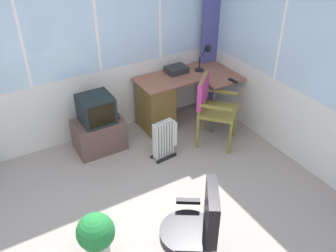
{
  "coord_description": "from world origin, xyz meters",
  "views": [
    {
      "loc": [
        -1.1,
        -2.37,
        3.07
      ],
      "look_at": [
        0.65,
        0.6,
        0.8
      ],
      "focal_mm": 39.93,
      "sensor_mm": 36.0,
      "label": 1
    }
  ],
  "objects_px": {
    "space_heater": "(165,139)",
    "potted_plant": "(96,234)",
    "desk_lamp": "(206,54)",
    "tv_on_stand": "(98,126)",
    "desk": "(160,102)",
    "office_chair": "(197,227)",
    "tv_remote": "(233,81)",
    "paper_tray": "(176,70)",
    "wooden_armchair": "(210,101)"
  },
  "relations": [
    {
      "from": "office_chair",
      "to": "desk_lamp",
      "type": "bearing_deg",
      "value": 53.38
    },
    {
      "from": "desk",
      "to": "tv_on_stand",
      "type": "height_order",
      "value": "tv_on_stand"
    },
    {
      "from": "office_chair",
      "to": "tv_on_stand",
      "type": "distance_m",
      "value": 2.27
    },
    {
      "from": "office_chair",
      "to": "tv_on_stand",
      "type": "height_order",
      "value": "office_chair"
    },
    {
      "from": "paper_tray",
      "to": "tv_remote",
      "type": "bearing_deg",
      "value": -51.33
    },
    {
      "from": "tv_on_stand",
      "to": "space_heater",
      "type": "relative_size",
      "value": 1.48
    },
    {
      "from": "desk",
      "to": "tv_remote",
      "type": "bearing_deg",
      "value": -31.44
    },
    {
      "from": "desk_lamp",
      "to": "tv_on_stand",
      "type": "relative_size",
      "value": 0.5
    },
    {
      "from": "desk_lamp",
      "to": "tv_remote",
      "type": "bearing_deg",
      "value": -75.57
    },
    {
      "from": "desk_lamp",
      "to": "space_heater",
      "type": "relative_size",
      "value": 0.73
    },
    {
      "from": "desk",
      "to": "space_heater",
      "type": "distance_m",
      "value": 0.74
    },
    {
      "from": "desk",
      "to": "tv_remote",
      "type": "distance_m",
      "value": 1.07
    },
    {
      "from": "paper_tray",
      "to": "space_heater",
      "type": "bearing_deg",
      "value": -129.61
    },
    {
      "from": "desk",
      "to": "desk_lamp",
      "type": "relative_size",
      "value": 3.5
    },
    {
      "from": "office_chair",
      "to": "paper_tray",
      "type": "bearing_deg",
      "value": 62.09
    },
    {
      "from": "tv_remote",
      "to": "office_chair",
      "type": "relative_size",
      "value": 0.15
    },
    {
      "from": "wooden_armchair",
      "to": "potted_plant",
      "type": "height_order",
      "value": "wooden_armchair"
    },
    {
      "from": "wooden_armchair",
      "to": "office_chair",
      "type": "height_order",
      "value": "office_chair"
    },
    {
      "from": "tv_on_stand",
      "to": "office_chair",
      "type": "bearing_deg",
      "value": -89.26
    },
    {
      "from": "desk",
      "to": "tv_on_stand",
      "type": "relative_size",
      "value": 1.73
    },
    {
      "from": "tv_remote",
      "to": "space_heater",
      "type": "bearing_deg",
      "value": -179.19
    },
    {
      "from": "paper_tray",
      "to": "tv_on_stand",
      "type": "bearing_deg",
      "value": -172.11
    },
    {
      "from": "desk_lamp",
      "to": "potted_plant",
      "type": "bearing_deg",
      "value": -145.93
    },
    {
      "from": "tv_remote",
      "to": "office_chair",
      "type": "bearing_deg",
      "value": -141.17
    },
    {
      "from": "office_chair",
      "to": "potted_plant",
      "type": "relative_size",
      "value": 2.12
    },
    {
      "from": "desk",
      "to": "desk_lamp",
      "type": "xyz_separation_m",
      "value": [
        0.74,
        -0.05,
        0.6
      ]
    },
    {
      "from": "desk_lamp",
      "to": "potted_plant",
      "type": "distance_m",
      "value": 2.98
    },
    {
      "from": "space_heater",
      "to": "potted_plant",
      "type": "relative_size",
      "value": 1.14
    },
    {
      "from": "desk",
      "to": "desk_lamp",
      "type": "height_order",
      "value": "desk_lamp"
    },
    {
      "from": "tv_on_stand",
      "to": "potted_plant",
      "type": "relative_size",
      "value": 1.69
    },
    {
      "from": "desk_lamp",
      "to": "paper_tray",
      "type": "bearing_deg",
      "value": 157.13
    },
    {
      "from": "desk",
      "to": "potted_plant",
      "type": "relative_size",
      "value": 2.93
    },
    {
      "from": "desk",
      "to": "office_chair",
      "type": "height_order",
      "value": "office_chair"
    },
    {
      "from": "tv_remote",
      "to": "tv_on_stand",
      "type": "relative_size",
      "value": 0.19
    },
    {
      "from": "desk",
      "to": "tv_remote",
      "type": "xyz_separation_m",
      "value": [
        0.87,
        -0.53,
        0.35
      ]
    },
    {
      "from": "tv_remote",
      "to": "office_chair",
      "type": "distance_m",
      "value": 2.55
    },
    {
      "from": "wooden_armchair",
      "to": "potted_plant",
      "type": "distance_m",
      "value": 2.31
    },
    {
      "from": "desk",
      "to": "potted_plant",
      "type": "distance_m",
      "value": 2.35
    },
    {
      "from": "tv_on_stand",
      "to": "tv_remote",
      "type": "bearing_deg",
      "value": -14.24
    },
    {
      "from": "tv_remote",
      "to": "space_heater",
      "type": "relative_size",
      "value": 0.28
    },
    {
      "from": "tv_remote",
      "to": "paper_tray",
      "type": "distance_m",
      "value": 0.83
    },
    {
      "from": "space_heater",
      "to": "desk_lamp",
      "type": "bearing_deg",
      "value": 30.59
    },
    {
      "from": "wooden_armchair",
      "to": "tv_on_stand",
      "type": "xyz_separation_m",
      "value": [
        -1.37,
        0.58,
        -0.27
      ]
    },
    {
      "from": "desk_lamp",
      "to": "space_heater",
      "type": "distance_m",
      "value": 1.42
    },
    {
      "from": "tv_remote",
      "to": "space_heater",
      "type": "xyz_separation_m",
      "value": [
        -1.17,
        -0.14,
        -0.48
      ]
    },
    {
      "from": "tv_remote",
      "to": "potted_plant",
      "type": "xyz_separation_m",
      "value": [
        -2.52,
        -1.13,
        -0.5
      ]
    },
    {
      "from": "desk_lamp",
      "to": "tv_remote",
      "type": "height_order",
      "value": "desk_lamp"
    },
    {
      "from": "potted_plant",
      "to": "office_chair",
      "type": "bearing_deg",
      "value": -43.05
    },
    {
      "from": "desk",
      "to": "office_chair",
      "type": "xyz_separation_m",
      "value": [
        -0.95,
        -2.32,
        0.18
      ]
    },
    {
      "from": "paper_tray",
      "to": "tv_on_stand",
      "type": "relative_size",
      "value": 0.37
    }
  ]
}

